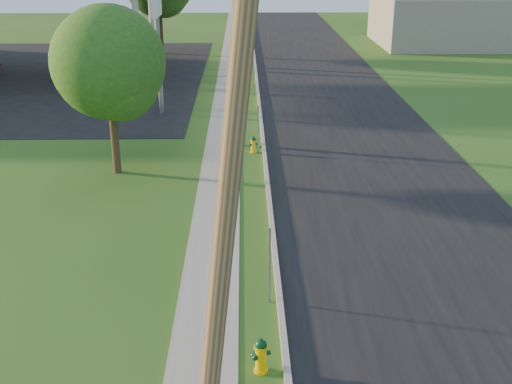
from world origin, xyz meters
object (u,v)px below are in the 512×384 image
utility_pole_near (227,203)px  hydrant_far (248,84)px  price_pylon (156,3)px  car_silver (111,63)px  fuel_pump_ne (94,71)px  fuel_pump_se (107,60)px  hydrant_near (261,355)px  hydrant_mid (253,145)px  utility_pole_mid (237,28)px  tree_verge (111,67)px

utility_pole_near → hydrant_far: utility_pole_near is taller
price_pylon → car_silver: bearing=114.2°
price_pylon → fuel_pump_ne: bearing=123.7°
fuel_pump_se → price_pylon: (5.00, -11.50, 4.71)m
hydrant_near → utility_pole_near: bearing=-102.9°
hydrant_near → hydrant_mid: (0.08, 14.49, -0.05)m
utility_pole_mid → hydrant_near: size_ratio=12.24×
utility_pole_mid → hydrant_far: (0.52, 10.98, -4.62)m
utility_pole_mid → hydrant_far: bearing=87.3°
fuel_pump_se → price_pylon: price_pylon is taller
price_pylon → tree_verge: (-0.57, -8.89, -1.42)m
fuel_pump_se → hydrant_near: fuel_pump_se is taller
utility_pole_mid → tree_verge: utility_pole_mid is taller
price_pylon → tree_verge: bearing=-93.6°
hydrant_near → hydrant_mid: hydrant_near is taller
utility_pole_mid → fuel_pump_se: utility_pole_mid is taller
hydrant_near → hydrant_far: size_ratio=1.17×
fuel_pump_se → hydrant_near: size_ratio=4.00×
utility_pole_mid → price_pylon: size_ratio=1.43×
utility_pole_mid → hydrant_far: 11.93m
fuel_pump_se → hydrant_far: 11.19m
fuel_pump_ne → fuel_pump_se: (0.00, 4.00, 0.00)m
utility_pole_near → utility_pole_mid: bearing=90.0°
utility_pole_near → car_silver: bearing=103.9°
price_pylon → hydrant_near: (4.47, -21.00, -5.04)m
price_pylon → hydrant_far: bearing=51.1°
hydrant_mid → hydrant_far: (-0.13, 11.99, -0.01)m
fuel_pump_se → hydrant_mid: size_ratio=4.53×
fuel_pump_ne → utility_pole_mid: bearing=-55.6°
utility_pole_mid → tree_verge: 5.69m
price_pylon → car_silver: price_pylon is taller
hydrant_mid → car_silver: car_silver is taller
fuel_pump_se → hydrant_mid: 20.39m
utility_pole_near → utility_pole_mid: 18.00m
utility_pole_near → hydrant_near: size_ratio=11.85×
fuel_pump_ne → car_silver: (0.69, 2.11, 0.10)m
utility_pole_near → hydrant_far: bearing=89.0°
fuel_pump_ne → tree_verge: bearing=-74.9°
fuel_pump_se → hydrant_mid: (9.55, -18.01, -0.38)m
hydrant_near → hydrant_far: 26.48m
hydrant_far → car_silver: size_ratio=0.14×
hydrant_mid → utility_pole_mid: bearing=122.9°
hydrant_mid → car_silver: size_ratio=0.15×
utility_pole_mid → hydrant_mid: utility_pole_mid is taller
utility_pole_near → utility_pole_mid: utility_pole_mid is taller
tree_verge → utility_pole_mid: bearing=37.2°
fuel_pump_se → car_silver: size_ratio=0.66×
tree_verge → hydrant_mid: tree_verge is taller
hydrant_far → car_silver: 9.67m
hydrant_near → fuel_pump_ne: bearing=108.4°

